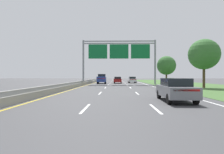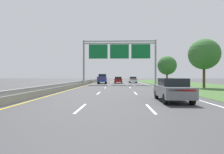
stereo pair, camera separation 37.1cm
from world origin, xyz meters
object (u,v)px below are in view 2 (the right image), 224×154
object	(u,v)px
car_grey_right_lane_sedan	(172,89)
roadside_tree_mid	(204,54)
pickup_truck_blue	(102,79)
car_white_right_lane_sedan	(133,80)
roadside_tree_far	(167,65)
car_red_centre_lane_sedan	(118,80)
overhead_sign_gantry	(119,53)

from	to	relation	value
car_grey_right_lane_sedan	roadside_tree_mid	size ratio (longest dim) A/B	0.63
pickup_truck_blue	roadside_tree_mid	world-z (taller)	roadside_tree_mid
car_white_right_lane_sedan	roadside_tree_far	xyz separation A→B (m)	(6.93, -6.65, 3.22)
pickup_truck_blue	car_grey_right_lane_sedan	xyz separation A→B (m)	(7.48, -30.72, -0.26)
pickup_truck_blue	roadside_tree_far	bearing A→B (deg)	-100.23
car_red_centre_lane_sedan	roadside_tree_far	distance (m)	11.73
roadside_tree_far	car_red_centre_lane_sedan	bearing A→B (deg)	159.87
car_white_right_lane_sedan	car_red_centre_lane_sedan	world-z (taller)	same
overhead_sign_gantry	car_white_right_lane_sedan	size ratio (longest dim) A/B	3.39
car_grey_right_lane_sedan	car_red_centre_lane_sedan	world-z (taller)	same
car_white_right_lane_sedan	overhead_sign_gantry	bearing A→B (deg)	158.89
overhead_sign_gantry	car_red_centre_lane_sedan	distance (m)	8.79
car_red_centre_lane_sedan	roadside_tree_far	world-z (taller)	roadside_tree_far
car_white_right_lane_sedan	car_grey_right_lane_sedan	size ratio (longest dim) A/B	1.00
pickup_truck_blue	roadside_tree_far	xyz separation A→B (m)	(14.31, -2.16, 2.97)
pickup_truck_blue	car_red_centre_lane_sedan	bearing A→B (deg)	-66.88
overhead_sign_gantry	roadside_tree_mid	bearing A→B (deg)	-42.80
car_red_centre_lane_sedan	roadside_tree_mid	distance (m)	22.11
pickup_truck_blue	roadside_tree_mid	bearing A→B (deg)	-137.00
car_red_centre_lane_sedan	roadside_tree_far	xyz separation A→B (m)	(10.59, -3.88, 3.22)
roadside_tree_mid	car_white_right_lane_sedan	bearing A→B (deg)	112.62
car_red_centre_lane_sedan	roadside_tree_far	size ratio (longest dim) A/B	0.73
overhead_sign_gantry	pickup_truck_blue	bearing A→B (deg)	128.09
car_red_centre_lane_sedan	roadside_tree_mid	world-z (taller)	roadside_tree_mid
car_grey_right_lane_sedan	roadside_tree_far	bearing A→B (deg)	-12.31
overhead_sign_gantry	car_white_right_lane_sedan	xyz separation A→B (m)	(3.43, 9.53, -5.61)
overhead_sign_gantry	car_grey_right_lane_sedan	bearing A→B (deg)	-82.19
roadside_tree_far	roadside_tree_mid	bearing A→B (deg)	-83.11
pickup_truck_blue	car_red_centre_lane_sedan	size ratio (longest dim) A/B	1.23
overhead_sign_gantry	roadside_tree_far	bearing A→B (deg)	15.54
overhead_sign_gantry	pickup_truck_blue	distance (m)	8.35
car_red_centre_lane_sedan	overhead_sign_gantry	bearing A→B (deg)	-176.88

